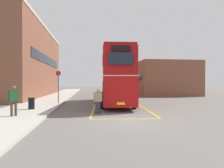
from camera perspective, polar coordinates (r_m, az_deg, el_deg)
ground_plane at (r=24.35m, az=-1.91°, el=-4.30°), size 135.60×135.60×0.00m
sidewalk_left at (r=27.00m, az=-16.28°, el=-3.70°), size 4.00×57.60×0.14m
brick_building_left at (r=30.60m, az=-24.48°, el=5.92°), size 6.52×21.58×9.90m
depot_building_right at (r=34.24m, az=13.70°, el=1.46°), size 8.95×12.90×5.25m
double_decker_bus at (r=18.04m, az=1.12°, el=2.01°), size 3.30×10.86×4.75m
single_deck_bus at (r=38.89m, az=1.04°, el=-0.10°), size 2.82×8.67×3.02m
pedestrian_boarding at (r=12.45m, az=-4.18°, el=-4.58°), size 0.55×0.25×1.63m
pedestrian_waiting_near at (r=12.13m, az=-27.10°, el=-3.85°), size 0.52×0.47×1.70m
litter_bin at (r=14.79m, az=-22.77°, el=-5.22°), size 0.45×0.45×0.86m
bus_stop_sign at (r=18.02m, az=-15.61°, el=0.02°), size 0.44×0.11×2.94m
bay_marking_yellow at (r=16.23m, az=1.84°, el=-6.69°), size 5.06×13.01×0.01m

